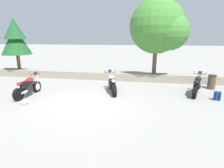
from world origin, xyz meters
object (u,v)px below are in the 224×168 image
object	(u,v)px
motorcycle_white_centre	(112,84)
leafy_tree_mid_left	(159,28)
pine_tree_far_left	(15,37)
trash_bin	(212,82)
motorcycle_black_far_right	(197,86)
rider_backpack	(217,95)
motorcycle_red_near_left	(28,87)
rider_helmet	(25,102)

from	to	relation	value
motorcycle_white_centre	leafy_tree_mid_left	distance (m)	5.14
motorcycle_white_centre	pine_tree_far_left	distance (m)	9.13
pine_tree_far_left	trash_bin	size ratio (longest dim) A/B	4.51
motorcycle_black_far_right	rider_backpack	distance (m)	1.12
motorcycle_red_near_left	motorcycle_black_far_right	bearing A→B (deg)	11.19
motorcycle_white_centre	trash_bin	world-z (taller)	motorcycle_white_centre
motorcycle_black_far_right	rider_backpack	xyz separation A→B (m)	(0.76, -0.78, -0.24)
motorcycle_white_centre	rider_helmet	distance (m)	4.49
motorcycle_black_far_right	rider_helmet	world-z (taller)	motorcycle_black_far_right
rider_helmet	pine_tree_far_left	distance (m)	7.84
pine_tree_far_left	leafy_tree_mid_left	size ratio (longest dim) A/B	0.78
rider_backpack	trash_bin	world-z (taller)	trash_bin
motorcycle_white_centre	motorcycle_black_far_right	xyz separation A→B (m)	(4.64, 0.42, 0.00)
motorcycle_red_near_left	rider_backpack	bearing A→B (deg)	5.79
motorcycle_black_far_right	leafy_tree_mid_left	size ratio (longest dim) A/B	0.39
motorcycle_white_centre	pine_tree_far_left	xyz separation A→B (m)	(-8.18, 3.19, 2.52)
pine_tree_far_left	trash_bin	distance (m)	14.30
motorcycle_red_near_left	leafy_tree_mid_left	size ratio (longest dim) A/B	0.41
motorcycle_red_near_left	pine_tree_far_left	xyz separation A→B (m)	(-3.90, 4.54, 2.52)
leafy_tree_mid_left	rider_helmet	bearing A→B (deg)	-138.40
rider_helmet	motorcycle_black_far_right	bearing A→B (deg)	19.67
rider_helmet	pine_tree_far_left	xyz separation A→B (m)	(-4.50, 5.75, 2.87)
leafy_tree_mid_left	trash_bin	bearing A→B (deg)	-23.33
motorcycle_red_near_left	motorcycle_black_far_right	size ratio (longest dim) A/B	1.05
motorcycle_red_near_left	trash_bin	bearing A→B (deg)	16.83
motorcycle_red_near_left	motorcycle_white_centre	xyz separation A→B (m)	(4.28, 1.35, 0.00)
rider_helmet	pine_tree_far_left	world-z (taller)	pine_tree_far_left
motorcycle_black_far_right	trash_bin	xyz separation A→B (m)	(1.17, 1.29, -0.05)
rider_backpack	rider_helmet	xyz separation A→B (m)	(-9.07, -2.19, -0.11)
motorcycle_black_far_right	trash_bin	size ratio (longest dim) A/B	2.29
motorcycle_white_centre	motorcycle_black_far_right	world-z (taller)	same
rider_backpack	trash_bin	size ratio (longest dim) A/B	0.55
pine_tree_far_left	leafy_tree_mid_left	xyz separation A→B (m)	(10.83, -0.13, 0.64)
motorcycle_white_centre	rider_backpack	xyz separation A→B (m)	(5.39, -0.36, -0.24)
motorcycle_white_centre	pine_tree_far_left	size ratio (longest dim) A/B	0.51
motorcycle_white_centre	leafy_tree_mid_left	size ratio (longest dim) A/B	0.40
motorcycle_white_centre	motorcycle_red_near_left	bearing A→B (deg)	-162.55
motorcycle_red_near_left	rider_helmet	world-z (taller)	motorcycle_red_near_left
motorcycle_black_far_right	rider_backpack	bearing A→B (deg)	-45.97
motorcycle_white_centre	leafy_tree_mid_left	bearing A→B (deg)	49.14
rider_helmet	trash_bin	size ratio (longest dim) A/B	0.33
motorcycle_red_near_left	motorcycle_white_centre	world-z (taller)	same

